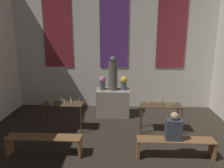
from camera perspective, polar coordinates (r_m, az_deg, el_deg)
name	(u,v)px	position (r m, az deg, el deg)	size (l,w,h in m)	color
wall_back	(114,42)	(8.34, 0.53, 10.84)	(7.74, 0.16, 4.98)	silver
altar	(113,103)	(7.77, 0.25, -4.86)	(1.14, 0.67, 0.94)	gray
statue	(113,75)	(7.50, 0.26, 2.45)	(0.31, 0.31, 1.18)	#5B5651
flower_vase_left	(102,82)	(7.58, -2.55, 0.51)	(0.26, 0.26, 0.49)	#4C5666
flower_vase_right	(124,82)	(7.55, 3.07, 0.45)	(0.26, 0.26, 0.49)	#4C5666
candle_rack_left	(63,107)	(6.77, -12.62, -5.87)	(1.20, 0.50, 1.03)	#473823
candle_rack_right	(161,108)	(6.65, 12.59, -6.23)	(1.20, 0.50, 1.04)	#473823
pew_back_left	(44,142)	(5.75, -17.32, -14.18)	(1.82, 0.36, 0.48)	brown
pew_back_right	(175,144)	(5.59, 16.19, -14.93)	(1.82, 0.36, 0.48)	brown
person_seated	(174,128)	(5.38, 15.79, -10.96)	(0.36, 0.24, 0.68)	#383D47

